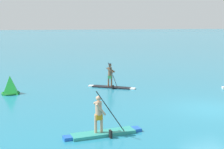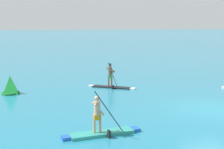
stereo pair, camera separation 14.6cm
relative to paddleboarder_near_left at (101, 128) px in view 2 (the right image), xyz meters
name	(u,v)px [view 2 (the right image)]	position (x,y,z in m)	size (l,w,h in m)	color
ground	(210,109)	(6.53, 2.28, -0.30)	(440.00, 440.00, 0.00)	teal
paddleboarder_near_left	(101,128)	(0.00, 0.00, 0.00)	(3.30, 0.94, 1.95)	teal
paddleboarder_mid_center	(111,82)	(3.06, 9.15, 0.11)	(3.02, 2.30, 1.89)	black
race_marker_buoy	(10,86)	(-3.70, 9.08, 0.23)	(1.32, 1.32, 1.19)	green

